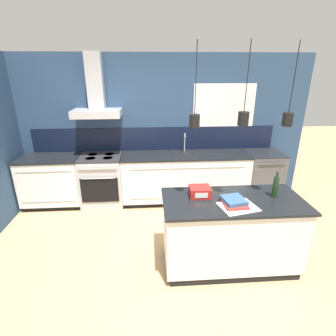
{
  "coord_description": "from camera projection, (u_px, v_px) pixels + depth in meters",
  "views": [
    {
      "loc": [
        -0.1,
        -2.73,
        2.34
      ],
      "look_at": [
        0.14,
        0.66,
        1.05
      ],
      "focal_mm": 28.0,
      "sensor_mm": 36.0,
      "label": 1
    }
  ],
  "objects": [
    {
      "name": "kitchen_island",
      "position": [
        230.0,
        232.0,
        3.21
      ],
      "size": [
        1.65,
        0.78,
        0.91
      ],
      "color": "black",
      "rests_on": "ground_plane"
    },
    {
      "name": "dishwasher",
      "position": [
        262.0,
        176.0,
        4.93
      ],
      "size": [
        0.63,
        0.65,
        0.91
      ],
      "color": "#4C4C51",
      "rests_on": "ground_plane"
    },
    {
      "name": "paper_pile",
      "position": [
        238.0,
        207.0,
        2.89
      ],
      "size": [
        0.45,
        0.4,
        0.01
      ],
      "color": "silver",
      "rests_on": "kitchen_island"
    },
    {
      "name": "ground_plane",
      "position": [
        161.0,
        262.0,
        3.38
      ],
      "size": [
        16.0,
        16.0,
        0.0
      ],
      "primitive_type": "plane",
      "color": "tan",
      "rests_on": "ground"
    },
    {
      "name": "counter_run_left",
      "position": [
        53.0,
        181.0,
        4.68
      ],
      "size": [
        1.04,
        0.64,
        0.91
      ],
      "color": "black",
      "rests_on": "ground_plane"
    },
    {
      "name": "counter_run_sink",
      "position": [
        185.0,
        177.0,
        4.83
      ],
      "size": [
        2.29,
        0.64,
        1.25
      ],
      "color": "black",
      "rests_on": "ground_plane"
    },
    {
      "name": "wall_back",
      "position": [
        152.0,
        126.0,
        4.76
      ],
      "size": [
        5.6,
        2.23,
        2.6
      ],
      "color": "navy",
      "rests_on": "ground_plane"
    },
    {
      "name": "bottle_on_island",
      "position": [
        275.0,
        187.0,
        3.07
      ],
      "size": [
        0.07,
        0.07,
        0.32
      ],
      "color": "#193319",
      "rests_on": "kitchen_island"
    },
    {
      "name": "red_supply_box",
      "position": [
        200.0,
        192.0,
        3.12
      ],
      "size": [
        0.25,
        0.21,
        0.12
      ],
      "color": "red",
      "rests_on": "kitchen_island"
    },
    {
      "name": "oven_range",
      "position": [
        102.0,
        180.0,
        4.73
      ],
      "size": [
        0.73,
        0.66,
        0.91
      ],
      "color": "#B5B5BA",
      "rests_on": "ground_plane"
    },
    {
      "name": "book_stack",
      "position": [
        234.0,
        202.0,
        2.94
      ],
      "size": [
        0.28,
        0.31,
        0.07
      ],
      "color": "#B2332D",
      "rests_on": "kitchen_island"
    }
  ]
}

